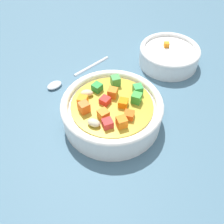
% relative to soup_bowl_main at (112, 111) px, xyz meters
% --- Properties ---
extents(ground_plane, '(1.40, 1.40, 0.02)m').
position_rel_soup_bowl_main_xyz_m(ground_plane, '(-0.00, 0.00, -0.04)').
color(ground_plane, '#42667A').
extents(soup_bowl_main, '(0.21, 0.21, 0.07)m').
position_rel_soup_bowl_main_xyz_m(soup_bowl_main, '(0.00, 0.00, 0.00)').
color(soup_bowl_main, white).
rests_on(soup_bowl_main, ground_plane).
extents(spoon, '(0.09, 0.18, 0.01)m').
position_rel_soup_bowl_main_xyz_m(spoon, '(-0.16, -0.05, -0.03)').
color(spoon, silver).
rests_on(spoon, ground_plane).
extents(side_bowl_small, '(0.15, 0.15, 0.05)m').
position_rel_soup_bowl_main_xyz_m(side_bowl_small, '(-0.14, 0.20, -0.01)').
color(side_bowl_small, white).
rests_on(side_bowl_small, ground_plane).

